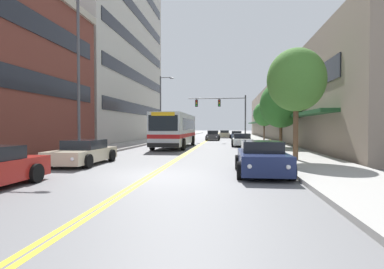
{
  "coord_description": "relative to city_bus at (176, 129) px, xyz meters",
  "views": [
    {
      "loc": [
        3.03,
        -11.45,
        1.92
      ],
      "look_at": [
        0.0,
        13.52,
        1.29
      ],
      "focal_mm": 28.0,
      "sensor_mm": 36.0,
      "label": 1
    }
  ],
  "objects": [
    {
      "name": "ground_plane",
      "position": [
        1.94,
        20.42,
        -1.76
      ],
      "size": [
        240.0,
        240.0,
        0.0
      ],
      "primitive_type": "plane",
      "color": "slate"
    },
    {
      "name": "sidewalk_left",
      "position": [
        -5.36,
        20.42,
        -1.68
      ],
      "size": [
        3.61,
        106.0,
        0.16
      ],
      "color": "#9E9B96",
      "rests_on": "ground_plane"
    },
    {
      "name": "sidewalk_right",
      "position": [
        9.24,
        20.42,
        -1.68
      ],
      "size": [
        3.61,
        106.0,
        0.16
      ],
      "color": "#9E9B96",
      "rests_on": "ground_plane"
    },
    {
      "name": "centre_line",
      "position": [
        1.94,
        20.42,
        -1.76
      ],
      "size": [
        0.34,
        106.0,
        0.01
      ],
      "color": "yellow",
      "rests_on": "ground_plane"
    },
    {
      "name": "office_tower_left",
      "position": [
        -13.41,
        12.76,
        11.37
      ],
      "size": [
        12.08,
        27.33,
        26.28
      ],
      "color": "#BCB7AD",
      "rests_on": "ground_plane"
    },
    {
      "name": "storefront_row_right",
      "position": [
        15.27,
        20.42,
        2.64
      ],
      "size": [
        9.1,
        68.0,
        8.81
      ],
      "color": "gray",
      "rests_on": "ground_plane"
    },
    {
      "name": "city_bus",
      "position": [
        0.0,
        0.0,
        0.0
      ],
      "size": [
        2.9,
        10.95,
        3.12
      ],
      "color": "silver",
      "rests_on": "ground_plane"
    },
    {
      "name": "car_charcoal_parked_left_near",
      "position": [
        -2.38,
        9.88,
        -1.16
      ],
      "size": [
        2.09,
        4.51,
        1.3
      ],
      "color": "#232328",
      "rests_on": "ground_plane"
    },
    {
      "name": "car_champagne_parked_left_mid",
      "position": [
        -2.45,
        -13.43,
        -1.17
      ],
      "size": [
        2.14,
        4.7,
        1.26
      ],
      "color": "beige",
      "rests_on": "ground_plane"
    },
    {
      "name": "car_navy_parked_right_foreground",
      "position": [
        6.33,
        -15.65,
        -1.13
      ],
      "size": [
        2.08,
        4.29,
        1.35
      ],
      "color": "#19234C",
      "rests_on": "ground_plane"
    },
    {
      "name": "car_slate_blue_parked_right_mid",
      "position": [
        6.36,
        22.97,
        -1.18
      ],
      "size": [
        2.09,
        4.88,
        1.25
      ],
      "color": "#475675",
      "rests_on": "ground_plane"
    },
    {
      "name": "car_white_parked_right_far",
      "position": [
        6.35,
        2.28,
        -1.17
      ],
      "size": [
        2.11,
        4.29,
        1.27
      ],
      "color": "white",
      "rests_on": "ground_plane"
    },
    {
      "name": "car_dark_grey_moving_lead",
      "position": [
        2.74,
        15.7,
        -1.12
      ],
      "size": [
        1.99,
        4.32,
        1.41
      ],
      "color": "#38383D",
      "rests_on": "ground_plane"
    },
    {
      "name": "car_beige_moving_second",
      "position": [
        4.33,
        25.92,
        -1.14
      ],
      "size": [
        2.01,
        4.2,
        1.33
      ],
      "color": "#BCAD89",
      "rests_on": "ground_plane"
    },
    {
      "name": "traffic_signal_mast",
      "position": [
        4.48,
        10.71,
        2.55
      ],
      "size": [
        7.47,
        0.38,
        5.98
      ],
      "color": "#47474C",
      "rests_on": "ground_plane"
    },
    {
      "name": "street_lamp_left_near",
      "position": [
        -3.14,
        -12.12,
        3.64
      ],
      "size": [
        2.0,
        0.28,
        9.33
      ],
      "color": "#47474C",
      "rests_on": "ground_plane"
    },
    {
      "name": "street_lamp_left_far",
      "position": [
        -3.15,
        8.32,
        3.02
      ],
      "size": [
        1.79,
        0.28,
        8.18
      ],
      "color": "#47474C",
      "rests_on": "ground_plane"
    },
    {
      "name": "street_tree_right_near",
      "position": [
        8.59,
        -11.33,
        2.67
      ],
      "size": [
        3.09,
        3.09,
        6.0
      ],
      "color": "brown",
      "rests_on": "sidewalk_right"
    },
    {
      "name": "street_tree_right_mid",
      "position": [
        9.66,
        -0.39,
        2.15
      ],
      "size": [
        3.76,
        3.76,
        5.84
      ],
      "color": "brown",
      "rests_on": "sidewalk_right"
    },
    {
      "name": "street_tree_right_far",
      "position": [
        9.57,
        11.45,
        1.82
      ],
      "size": [
        2.8,
        2.8,
        4.97
      ],
      "color": "brown",
      "rests_on": "sidewalk_right"
    },
    {
      "name": "fire_hydrant",
      "position": [
        7.89,
        -6.74,
        -1.16
      ],
      "size": [
        0.29,
        0.21,
        0.88
      ],
      "color": "yellow",
      "rests_on": "sidewalk_right"
    }
  ]
}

